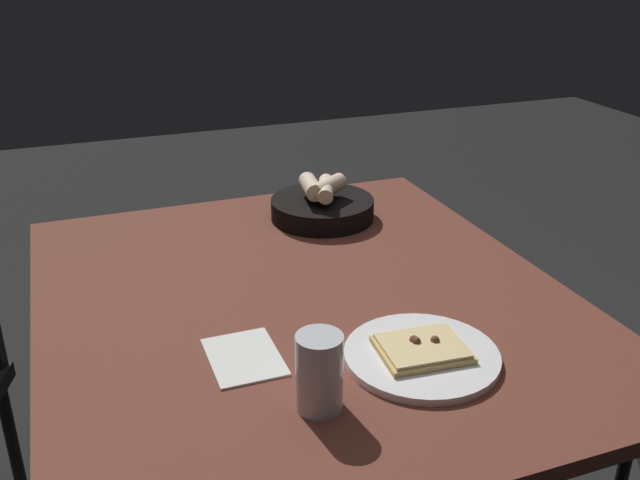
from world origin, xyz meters
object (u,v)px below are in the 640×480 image
object	(u,v)px
beer_glass	(319,377)
dining_table	(305,318)
bread_basket	(322,206)
pizza_plate	(422,354)

from	to	relation	value
beer_glass	dining_table	bearing A→B (deg)	-15.72
dining_table	beer_glass	distance (m)	0.38
bread_basket	beer_glass	xyz separation A→B (m)	(-0.73, 0.28, 0.02)
dining_table	pizza_plate	size ratio (longest dim) A/B	4.42
bread_basket	pizza_plate	bearing A→B (deg)	174.17
pizza_plate	beer_glass	distance (m)	0.23
pizza_plate	bread_basket	bearing A→B (deg)	-5.83
pizza_plate	bread_basket	distance (m)	0.67
dining_table	pizza_plate	xyz separation A→B (m)	(-0.29, -0.11, 0.06)
dining_table	bread_basket	xyz separation A→B (m)	(0.37, -0.18, 0.09)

